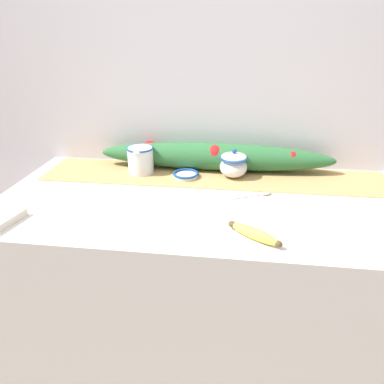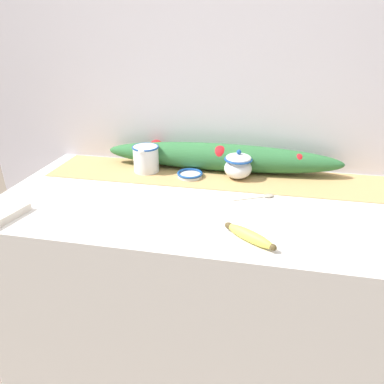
{
  "view_description": "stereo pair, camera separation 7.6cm",
  "coord_description": "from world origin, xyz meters",
  "px_view_note": "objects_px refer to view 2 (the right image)",
  "views": [
    {
      "loc": [
        0.08,
        -1.14,
        1.44
      ],
      "look_at": [
        -0.06,
        -0.06,
        0.92
      ],
      "focal_mm": 32.0,
      "sensor_mm": 36.0,
      "label": 1
    },
    {
      "loc": [
        0.15,
        -1.13,
        1.44
      ],
      "look_at": [
        -0.06,
        -0.06,
        0.92
      ],
      "focal_mm": 32.0,
      "sensor_mm": 36.0,
      "label": 2
    }
  ],
  "objects_px": {
    "banana": "(249,236)",
    "sugar_bowl": "(238,165)",
    "small_dish": "(190,174)",
    "cream_pitcher": "(146,158)",
    "spoon": "(266,196)"
  },
  "relations": [
    {
      "from": "spoon",
      "to": "cream_pitcher",
      "type": "bearing_deg",
      "value": 137.26
    },
    {
      "from": "cream_pitcher",
      "to": "small_dish",
      "type": "xyz_separation_m",
      "value": [
        0.2,
        -0.03,
        -0.05
      ]
    },
    {
      "from": "small_dish",
      "to": "banana",
      "type": "distance_m",
      "value": 0.52
    },
    {
      "from": "small_dish",
      "to": "spoon",
      "type": "distance_m",
      "value": 0.35
    },
    {
      "from": "sugar_bowl",
      "to": "small_dish",
      "type": "height_order",
      "value": "sugar_bowl"
    },
    {
      "from": "small_dish",
      "to": "spoon",
      "type": "relative_size",
      "value": 0.72
    },
    {
      "from": "cream_pitcher",
      "to": "spoon",
      "type": "height_order",
      "value": "cream_pitcher"
    },
    {
      "from": "sugar_bowl",
      "to": "banana",
      "type": "bearing_deg",
      "value": -81.53
    },
    {
      "from": "small_dish",
      "to": "banana",
      "type": "height_order",
      "value": "banana"
    },
    {
      "from": "cream_pitcher",
      "to": "banana",
      "type": "distance_m",
      "value": 0.67
    },
    {
      "from": "sugar_bowl",
      "to": "banana",
      "type": "height_order",
      "value": "sugar_bowl"
    },
    {
      "from": "cream_pitcher",
      "to": "sugar_bowl",
      "type": "bearing_deg",
      "value": -0.17
    },
    {
      "from": "banana",
      "to": "small_dish",
      "type": "bearing_deg",
      "value": 121.31
    },
    {
      "from": "spoon",
      "to": "small_dish",
      "type": "bearing_deg",
      "value": 132.09
    },
    {
      "from": "banana",
      "to": "sugar_bowl",
      "type": "bearing_deg",
      "value": 98.47
    }
  ]
}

